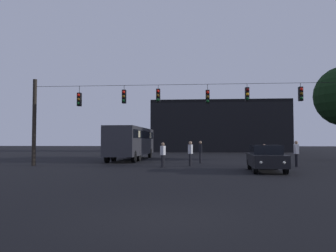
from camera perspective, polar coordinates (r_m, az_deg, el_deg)
The scene contains 10 objects.
ground_plane at distance 32.01m, azimuth 3.57°, elevation -5.76°, with size 168.00×168.00×0.00m, color black.
overhead_signal_span at distance 22.80m, azimuth 2.98°, elevation 2.53°, with size 21.96×0.44×6.21m.
city_bus at distance 31.28m, azimuth -6.31°, elevation -2.41°, with size 2.75×11.05×3.00m.
car_near_right at distance 19.98m, azimuth 16.54°, elevation -5.27°, with size 2.02×4.41×1.52m.
pedestrian_crossing_left at distance 22.19m, azimuth -0.89°, elevation -4.73°, with size 0.35×0.42×1.66m.
pedestrian_crossing_center at distance 23.36m, azimuth 3.89°, elevation -4.48°, with size 0.34×0.42×1.75m.
pedestrian_crossing_right at distance 26.34m, azimuth 5.61°, elevation -4.25°, with size 0.27×0.38×1.76m.
pedestrian_near_bus at distance 25.17m, azimuth 16.28°, elevation -4.56°, with size 0.31×0.40×1.54m.
pedestrian_trailing at distance 24.34m, azimuth 21.29°, elevation -4.19°, with size 0.27×0.38×1.78m.
corner_building at distance 57.25m, azimuth 8.75°, elevation -0.14°, with size 22.34×9.44×8.40m.
Camera 1 is at (0.72, -7.45, 1.76)m, focal length 35.29 mm.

